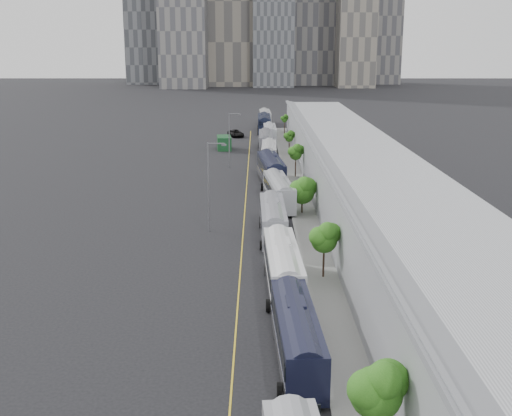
{
  "coord_description": "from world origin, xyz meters",
  "views": [
    {
      "loc": [
        -0.02,
        -16.16,
        19.24
      ],
      "look_at": [
        -0.12,
        48.46,
        3.0
      ],
      "focal_mm": 45.0,
      "sensor_mm": 36.0,
      "label": 1
    }
  ],
  "objects_px": {
    "street_lamp_near": "(210,181)",
    "bus_4": "(279,194)",
    "bus_5": "(271,172)",
    "shipping_container": "(224,143)",
    "bus_10": "(265,119)",
    "bus_8": "(270,135)",
    "bus_7": "(266,143)",
    "bus_9": "(264,125)",
    "street_lamp_far": "(230,137)",
    "suv": "(236,133)",
    "bus_3": "(273,223)",
    "bus_1": "(296,340)",
    "bus_6": "(269,155)",
    "bus_2": "(283,271)"
  },
  "relations": [
    {
      "from": "bus_3",
      "to": "street_lamp_near",
      "type": "relative_size",
      "value": 1.29
    },
    {
      "from": "bus_3",
      "to": "shipping_container",
      "type": "height_order",
      "value": "bus_3"
    },
    {
      "from": "suv",
      "to": "bus_10",
      "type": "bearing_deg",
      "value": 54.89
    },
    {
      "from": "bus_4",
      "to": "bus_8",
      "type": "bearing_deg",
      "value": 84.41
    },
    {
      "from": "street_lamp_near",
      "to": "street_lamp_far",
      "type": "height_order",
      "value": "street_lamp_near"
    },
    {
      "from": "bus_5",
      "to": "bus_7",
      "type": "height_order",
      "value": "bus_5"
    },
    {
      "from": "bus_7",
      "to": "bus_9",
      "type": "height_order",
      "value": "bus_9"
    },
    {
      "from": "bus_10",
      "to": "street_lamp_far",
      "type": "distance_m",
      "value": 60.36
    },
    {
      "from": "bus_5",
      "to": "bus_1",
      "type": "bearing_deg",
      "value": -94.93
    },
    {
      "from": "shipping_container",
      "to": "bus_1",
      "type": "bearing_deg",
      "value": -89.41
    },
    {
      "from": "street_lamp_far",
      "to": "bus_1",
      "type": "bearing_deg",
      "value": -84.17
    },
    {
      "from": "bus_9",
      "to": "suv",
      "type": "relative_size",
      "value": 2.5
    },
    {
      "from": "bus_10",
      "to": "bus_5",
      "type": "bearing_deg",
      "value": -91.56
    },
    {
      "from": "bus_4",
      "to": "bus_6",
      "type": "bearing_deg",
      "value": 85.67
    },
    {
      "from": "bus_3",
      "to": "suv",
      "type": "xyz_separation_m",
      "value": [
        -6.33,
        76.95,
        -0.75
      ]
    },
    {
      "from": "bus_1",
      "to": "bus_4",
      "type": "distance_m",
      "value": 40.63
    },
    {
      "from": "bus_8",
      "to": "street_lamp_near",
      "type": "bearing_deg",
      "value": -97.09
    },
    {
      "from": "bus_3",
      "to": "street_lamp_near",
      "type": "height_order",
      "value": "street_lamp_near"
    },
    {
      "from": "bus_7",
      "to": "shipping_container",
      "type": "xyz_separation_m",
      "value": [
        -8.02,
        2.52,
        -0.32
      ]
    },
    {
      "from": "bus_10",
      "to": "street_lamp_near",
      "type": "bearing_deg",
      "value": -95.69
    },
    {
      "from": "bus_2",
      "to": "shipping_container",
      "type": "bearing_deg",
      "value": 94.64
    },
    {
      "from": "bus_5",
      "to": "bus_7",
      "type": "distance_m",
      "value": 29.31
    },
    {
      "from": "bus_3",
      "to": "suv",
      "type": "distance_m",
      "value": 77.21
    },
    {
      "from": "bus_4",
      "to": "bus_6",
      "type": "xyz_separation_m",
      "value": [
        -0.67,
        29.99,
        -0.04
      ]
    },
    {
      "from": "bus_5",
      "to": "shipping_container",
      "type": "xyz_separation_m",
      "value": [
        -8.42,
        31.83,
        -0.41
      ]
    },
    {
      "from": "bus_7",
      "to": "bus_8",
      "type": "relative_size",
      "value": 1.06
    },
    {
      "from": "bus_4",
      "to": "bus_10",
      "type": "height_order",
      "value": "bus_10"
    },
    {
      "from": "street_lamp_far",
      "to": "suv",
      "type": "distance_m",
      "value": 37.91
    },
    {
      "from": "bus_8",
      "to": "bus_7",
      "type": "bearing_deg",
      "value": -95.29
    },
    {
      "from": "bus_10",
      "to": "shipping_container",
      "type": "relative_size",
      "value": 2.38
    },
    {
      "from": "bus_1",
      "to": "bus_7",
      "type": "distance_m",
      "value": 83.82
    },
    {
      "from": "street_lamp_near",
      "to": "bus_4",
      "type": "bearing_deg",
      "value": 55.41
    },
    {
      "from": "bus_2",
      "to": "bus_9",
      "type": "relative_size",
      "value": 0.92
    },
    {
      "from": "bus_4",
      "to": "bus_2",
      "type": "bearing_deg",
      "value": -96.84
    },
    {
      "from": "street_lamp_far",
      "to": "bus_7",
      "type": "bearing_deg",
      "value": 70.76
    },
    {
      "from": "bus_2",
      "to": "street_lamp_far",
      "type": "xyz_separation_m",
      "value": [
        -6.43,
        54.25,
        3.59
      ]
    },
    {
      "from": "bus_2",
      "to": "bus_6",
      "type": "bearing_deg",
      "value": 88.17
    },
    {
      "from": "bus_10",
      "to": "street_lamp_far",
      "type": "height_order",
      "value": "street_lamp_far"
    },
    {
      "from": "bus_8",
      "to": "street_lamp_far",
      "type": "relative_size",
      "value": 1.37
    },
    {
      "from": "bus_5",
      "to": "bus_7",
      "type": "relative_size",
      "value": 1.07
    },
    {
      "from": "bus_4",
      "to": "bus_8",
      "type": "height_order",
      "value": "bus_4"
    },
    {
      "from": "bus_5",
      "to": "bus_10",
      "type": "relative_size",
      "value": 1.06
    },
    {
      "from": "bus_1",
      "to": "bus_6",
      "type": "distance_m",
      "value": 70.62
    },
    {
      "from": "bus_2",
      "to": "street_lamp_near",
      "type": "bearing_deg",
      "value": 110.64
    },
    {
      "from": "bus_5",
      "to": "street_lamp_near",
      "type": "height_order",
      "value": "street_lamp_near"
    },
    {
      "from": "bus_8",
      "to": "shipping_container",
      "type": "height_order",
      "value": "bus_8"
    },
    {
      "from": "bus_9",
      "to": "street_lamp_near",
      "type": "height_order",
      "value": "street_lamp_near"
    },
    {
      "from": "bus_2",
      "to": "bus_6",
      "type": "distance_m",
      "value": 58.2
    },
    {
      "from": "bus_9",
      "to": "street_lamp_far",
      "type": "bearing_deg",
      "value": -97.52
    },
    {
      "from": "bus_5",
      "to": "bus_6",
      "type": "relative_size",
      "value": 1.12
    }
  ]
}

